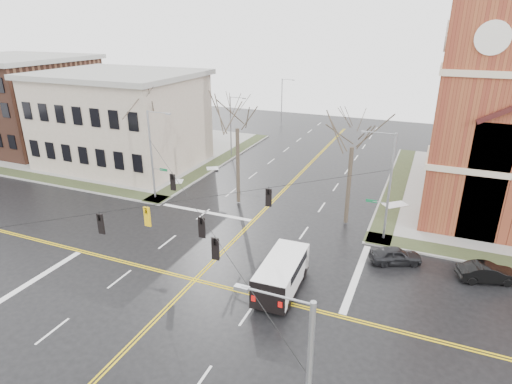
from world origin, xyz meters
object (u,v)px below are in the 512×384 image
at_px(parked_car_a, 395,255).
at_px(tree_nw_far, 143,113).
at_px(signal_pole_nw, 153,153).
at_px(tree_ne, 352,142).
at_px(parked_car_b, 488,273).
at_px(cargo_van, 283,271).
at_px(signal_pole_ne, 388,184).
at_px(streetlight_north_a, 232,124).
at_px(tree_nw_near, 237,123).
at_px(streetlight_north_b, 283,100).

relative_size(parked_car_a, tree_nw_far, 0.33).
distance_m(signal_pole_nw, tree_nw_far, 4.48).
bearing_deg(signal_pole_nw, tree_ne, 5.23).
xyz_separation_m(parked_car_b, tree_nw_far, (-32.47, 5.43, 7.77)).
height_order(cargo_van, parked_car_b, cargo_van).
bearing_deg(signal_pole_ne, parked_car_a, -67.30).
height_order(signal_pole_nw, parked_car_a, signal_pole_nw).
distance_m(signal_pole_nw, parked_car_a, 24.77).
distance_m(tree_nw_far, tree_ne, 21.38).
xyz_separation_m(signal_pole_ne, cargo_van, (-5.25, -10.02, -3.60)).
height_order(signal_pole_nw, streetlight_north_a, signal_pole_nw).
height_order(tree_nw_far, tree_nw_near, tree_nw_far).
xyz_separation_m(signal_pole_ne, signal_pole_nw, (-22.64, 0.00, 0.00)).
distance_m(parked_car_a, tree_nw_near, 18.50).
height_order(tree_nw_near, tree_ne, tree_nw_near).
bearing_deg(tree_ne, signal_pole_ne, -27.51).
height_order(signal_pole_ne, signal_pole_nw, same).
relative_size(streetlight_north_b, tree_nw_far, 0.69).
relative_size(parked_car_b, tree_ne, 0.38).
xyz_separation_m(cargo_van, parked_car_a, (6.74, 6.46, -0.70)).
distance_m(parked_car_a, parked_car_b, 6.23).
xyz_separation_m(signal_pole_nw, cargo_van, (17.39, -10.02, -3.60)).
bearing_deg(signal_pole_ne, tree_nw_far, 175.71).
bearing_deg(tree_nw_far, signal_pole_nw, -41.43).
xyz_separation_m(signal_pole_ne, tree_nw_far, (-24.75, 1.86, 3.49)).
bearing_deg(tree_nw_near, streetlight_north_a, 118.16).
bearing_deg(tree_ne, parked_car_a, -47.51).
height_order(parked_car_b, tree_nw_far, tree_nw_far).
distance_m(signal_pole_ne, signal_pole_nw, 22.64).
height_order(signal_pole_nw, streetlight_north_b, signal_pole_nw).
xyz_separation_m(tree_nw_far, tree_nw_near, (10.37, 0.45, -0.29)).
relative_size(signal_pole_ne, tree_ne, 0.85).
distance_m(streetlight_north_a, tree_nw_far, 15.42).
height_order(signal_pole_ne, streetlight_north_a, signal_pole_ne).
distance_m(streetlight_north_b, parked_car_a, 46.58).
bearing_deg(streetlight_north_b, tree_ne, -61.85).
bearing_deg(cargo_van, signal_pole_nw, 147.86).
bearing_deg(tree_nw_far, parked_car_a, -11.66).
distance_m(streetlight_north_a, streetlight_north_b, 20.00).
bearing_deg(tree_ne, parked_car_b, -25.64).
relative_size(signal_pole_ne, signal_pole_nw, 1.00).
bearing_deg(tree_nw_far, streetlight_north_b, 85.42).
xyz_separation_m(signal_pole_nw, parked_car_a, (24.13, -3.56, -4.30)).
relative_size(streetlight_north_b, cargo_van, 1.31).
xyz_separation_m(cargo_van, tree_ne, (1.87, 11.78, 6.28)).
bearing_deg(signal_pole_ne, tree_nw_near, 170.87).
height_order(streetlight_north_a, tree_nw_far, tree_nw_far).
distance_m(signal_pole_ne, streetlight_north_b, 42.61).
distance_m(streetlight_north_a, tree_ne, 23.93).
bearing_deg(streetlight_north_b, signal_pole_nw, -91.05).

